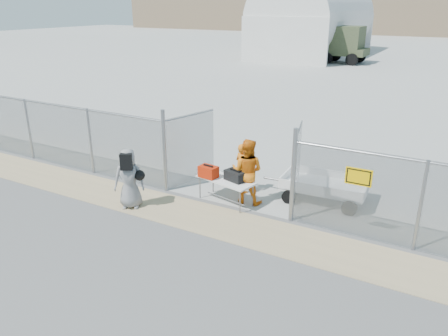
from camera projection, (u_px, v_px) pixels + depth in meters
The scene contains 13 objects.
ground at pixel (184, 235), 10.72m from camera, with size 160.00×160.00×0.00m, color #4E4E4E.
tarmac_inside at pixel (413, 58), 45.01m from camera, with size 160.00×80.00×0.01m, color #A2A39D.
dirt_strip at pixel (206, 218), 11.53m from camera, with size 44.00×1.60×0.01m, color tan.
chain_link_fence at pixel (224, 168), 11.96m from camera, with size 40.00×0.20×2.20m, color gray, non-canonical shape.
quonset_hangar at pixel (316, 16), 46.52m from camera, with size 9.00×18.00×8.00m, color silver, non-canonical shape.
folding_table at pixel (226, 191), 12.35m from camera, with size 1.68×0.70×0.72m, color white, non-canonical shape.
orange_bag at pixel (208, 172), 12.32m from camera, with size 0.52×0.35×0.32m, color red.
black_duffel at pixel (235, 176), 12.08m from camera, with size 0.59×0.34×0.28m, color black.
security_worker_left at pixel (243, 168), 12.91m from camera, with size 0.56×0.37×1.52m, color orange.
security_worker_right at pixel (247, 171), 12.16m from camera, with size 0.92×0.71×1.88m, color orange.
visitor at pixel (129, 179), 11.91m from camera, with size 0.83×0.54×1.69m, color gray.
utility_trailer at pixel (325, 188), 12.49m from camera, with size 3.07×1.58×0.74m, color white, non-canonical shape.
military_truck at pixel (330, 44), 41.42m from camera, with size 7.04×2.60×3.36m, color #414A2E, non-canonical shape.
Camera 1 is at (5.45, -7.77, 5.34)m, focal length 35.00 mm.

